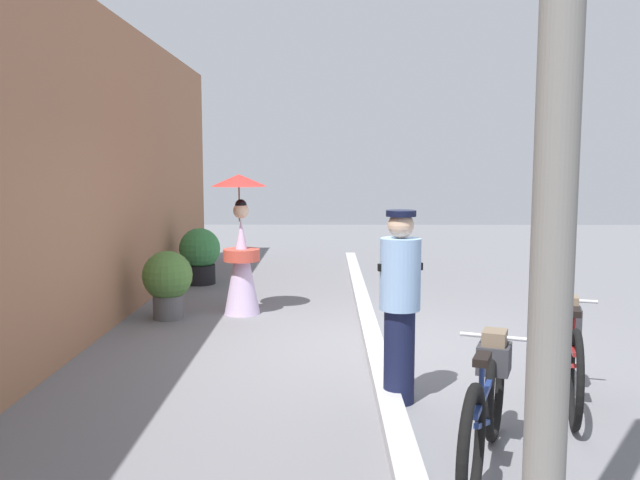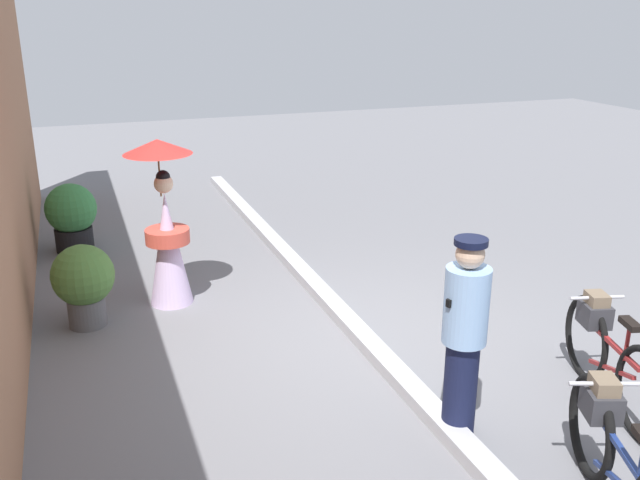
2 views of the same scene
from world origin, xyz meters
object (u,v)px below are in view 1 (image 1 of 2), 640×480
at_px(person_officer, 400,302).
at_px(potted_plant_by_door, 169,280).
at_px(utility_pole, 560,63).
at_px(person_with_parasol, 241,246).
at_px(bicycle_far_side, 486,403).
at_px(bicycle_near_officer, 570,351).
at_px(potted_plant_small, 201,254).

distance_m(person_officer, potted_plant_by_door, 4.07).
bearing_deg(utility_pole, person_with_parasol, 19.01).
bearing_deg(potted_plant_by_door, bicycle_far_side, -143.92).
height_order(person_with_parasol, potted_plant_by_door, person_with_parasol).
bearing_deg(utility_pole, bicycle_far_side, -4.47).
xyz_separation_m(bicycle_near_officer, person_with_parasol, (3.37, 3.17, 0.46)).
distance_m(person_officer, utility_pole, 3.11).
height_order(bicycle_near_officer, utility_pole, utility_pole).
relative_size(person_with_parasol, potted_plant_by_door, 2.10).
xyz_separation_m(person_officer, potted_plant_small, (5.59, 2.73, -0.35)).
bearing_deg(potted_plant_small, person_with_parasol, -156.61).
distance_m(person_officer, potted_plant_small, 6.23).
height_order(bicycle_far_side, person_with_parasol, person_with_parasol).
relative_size(person_with_parasol, potted_plant_small, 1.99).
height_order(bicycle_near_officer, potted_plant_by_door, potted_plant_by_door).
height_order(person_officer, potted_plant_small, person_officer).
bearing_deg(utility_pole, person_officer, 6.91).
height_order(bicycle_near_officer, person_with_parasol, person_with_parasol).
bearing_deg(person_with_parasol, utility_pole, -160.99).
xyz_separation_m(bicycle_near_officer, potted_plant_small, (5.62, 4.14, 0.06)).
xyz_separation_m(person_officer, person_with_parasol, (3.34, 1.75, 0.05)).
distance_m(bicycle_near_officer, person_officer, 1.47).
relative_size(bicycle_near_officer, person_with_parasol, 0.90).
bearing_deg(potted_plant_small, bicycle_near_officer, -143.63).
height_order(bicycle_far_side, potted_plant_by_door, potted_plant_by_door).
height_order(person_officer, person_with_parasol, person_with_parasol).
bearing_deg(potted_plant_small, person_officer, -154.03).
distance_m(person_with_parasol, potted_plant_by_door, 1.04).
xyz_separation_m(potted_plant_by_door, potted_plant_small, (2.54, 0.06, 0.01)).
xyz_separation_m(bicycle_near_officer, potted_plant_by_door, (3.08, 4.08, 0.05)).
distance_m(bicycle_near_officer, potted_plant_small, 6.98).
distance_m(bicycle_near_officer, potted_plant_by_door, 5.11).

